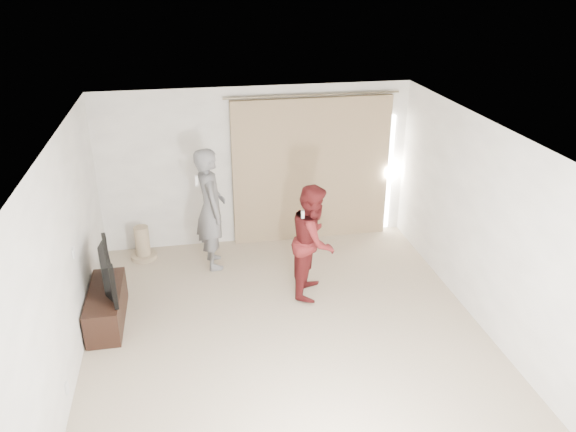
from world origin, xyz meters
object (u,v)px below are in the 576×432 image
object	(u,v)px
person_woman	(314,240)
person_man	(211,209)
tv	(101,271)
tv_console	(107,306)

from	to	relation	value
person_woman	person_man	bearing A→B (deg)	141.81
tv	person_man	world-z (taller)	person_man
tv	person_man	xyz separation A→B (m)	(1.46, 1.30, 0.19)
person_woman	tv_console	bearing A→B (deg)	-175.13
tv_console	person_man	size ratio (longest dim) A/B	0.64
tv	person_woman	distance (m)	2.82
tv	person_woman	xyz separation A→B (m)	(2.81, 0.24, 0.06)
tv_console	person_man	bearing A→B (deg)	41.50
person_man	tv	bearing A→B (deg)	-138.50
tv	person_man	distance (m)	1.96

